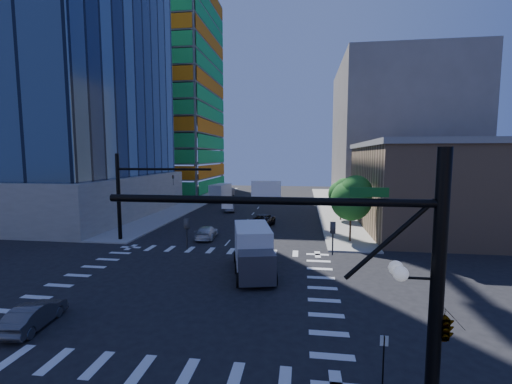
# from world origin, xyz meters

# --- Properties ---
(ground) EXTENTS (160.00, 160.00, 0.00)m
(ground) POSITION_xyz_m (0.00, 0.00, 0.00)
(ground) COLOR black
(ground) RESTS_ON ground
(road_markings) EXTENTS (20.00, 20.00, 0.01)m
(road_markings) POSITION_xyz_m (0.00, 0.00, 0.01)
(road_markings) COLOR silver
(road_markings) RESTS_ON ground
(sidewalk_ne) EXTENTS (5.00, 60.00, 0.15)m
(sidewalk_ne) POSITION_xyz_m (12.50, 40.00, 0.07)
(sidewalk_ne) COLOR gray
(sidewalk_ne) RESTS_ON ground
(sidewalk_nw) EXTENTS (5.00, 60.00, 0.15)m
(sidewalk_nw) POSITION_xyz_m (-12.50, 40.00, 0.07)
(sidewalk_nw) COLOR gray
(sidewalk_nw) RESTS_ON ground
(construction_building) EXTENTS (25.16, 34.50, 70.60)m
(construction_building) POSITION_xyz_m (-27.41, 61.93, 24.61)
(construction_building) COLOR slate
(construction_building) RESTS_ON ground
(commercial_building) EXTENTS (20.50, 22.50, 10.60)m
(commercial_building) POSITION_xyz_m (25.00, 22.00, 5.31)
(commercial_building) COLOR #9A7859
(commercial_building) RESTS_ON ground
(bg_building_ne) EXTENTS (24.00, 30.00, 28.00)m
(bg_building_ne) POSITION_xyz_m (27.00, 55.00, 14.00)
(bg_building_ne) COLOR #67605C
(bg_building_ne) RESTS_ON ground
(signal_mast_se) EXTENTS (10.51, 2.48, 9.00)m
(signal_mast_se) POSITION_xyz_m (10.60, -11.50, 5.01)
(signal_mast_se) COLOR black
(signal_mast_se) RESTS_ON sidewalk_se
(signal_mast_nw) EXTENTS (10.20, 0.40, 9.00)m
(signal_mast_nw) POSITION_xyz_m (-10.00, 11.50, 5.49)
(signal_mast_nw) COLOR black
(signal_mast_nw) RESTS_ON sidewalk_nw
(tree_south) EXTENTS (4.16, 4.16, 6.82)m
(tree_south) POSITION_xyz_m (12.63, 13.90, 4.69)
(tree_south) COLOR #382316
(tree_south) RESTS_ON sidewalk_ne
(tree_north) EXTENTS (3.54, 3.52, 5.78)m
(tree_north) POSITION_xyz_m (12.93, 25.90, 3.99)
(tree_north) COLOR #382316
(tree_north) RESTS_ON sidewalk_ne
(no_parking_sign) EXTENTS (0.30, 0.06, 2.20)m
(no_parking_sign) POSITION_xyz_m (10.70, -9.00, 1.38)
(no_parking_sign) COLOR black
(no_parking_sign) RESTS_ON ground
(car_nb_far) EXTENTS (3.47, 5.73, 1.49)m
(car_nb_far) POSITION_xyz_m (2.44, 20.40, 0.74)
(car_nb_far) COLOR black
(car_nb_far) RESTS_ON ground
(car_sb_near) EXTENTS (2.26, 4.80, 1.35)m
(car_sb_near) POSITION_xyz_m (-2.66, 13.58, 0.68)
(car_sb_near) COLOR silver
(car_sb_near) RESTS_ON ground
(car_sb_mid) EXTENTS (2.34, 4.27, 1.38)m
(car_sb_mid) POSITION_xyz_m (-4.04, 31.61, 0.69)
(car_sb_mid) COLOR #AFB0B7
(car_sb_mid) RESTS_ON ground
(car_sb_cross) EXTENTS (1.81, 4.06, 1.30)m
(car_sb_cross) POSITION_xyz_m (-6.17, -6.43, 0.65)
(car_sb_cross) COLOR #46464A
(car_sb_cross) RESTS_ON ground
(box_truck_near) EXTENTS (4.23, 7.06, 3.46)m
(box_truck_near) POSITION_xyz_m (3.98, 3.14, 1.53)
(box_truck_near) COLOR black
(box_truck_near) RESTS_ON ground
(box_truck_far) EXTENTS (3.84, 6.94, 3.44)m
(box_truck_far) POSITION_xyz_m (-8.08, 43.70, 1.52)
(box_truck_far) COLOR black
(box_truck_far) RESTS_ON ground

